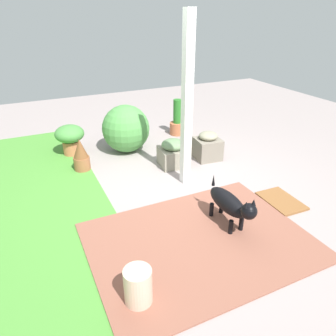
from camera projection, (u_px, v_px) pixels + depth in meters
ground_plane at (179, 189)px, 4.60m from camera, size 12.00×12.00×0.00m
brick_path at (200, 241)px, 3.56m from camera, size 1.80×2.40×0.02m
porch_pillar at (187, 105)px, 4.28m from camera, size 0.12×0.12×2.34m
stone_planter_nearest at (208, 146)px, 5.43m from camera, size 0.44×0.44×0.48m
stone_planter_near at (173, 153)px, 5.19m from camera, size 0.47×0.47×0.45m
round_shrub at (126, 129)px, 5.64m from camera, size 0.84×0.84×0.84m
terracotta_pot_tall at (177, 122)px, 6.47m from camera, size 0.31×0.31×0.72m
terracotta_pot_broad at (70, 137)px, 5.55m from camera, size 0.50×0.50×0.53m
terracotta_pot_spiky at (81, 155)px, 5.04m from camera, size 0.26×0.26×0.52m
dog at (230, 204)px, 3.68m from camera, size 0.78×0.23×0.54m
ceramic_urn at (138, 287)px, 2.76m from camera, size 0.25×0.25×0.36m
doormat at (281, 201)px, 4.29m from camera, size 0.62×0.43×0.03m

